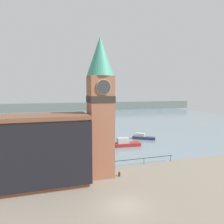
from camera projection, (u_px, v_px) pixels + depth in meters
The scene contains 9 objects.
ground_plane at pixel (124, 206), 23.30m from camera, with size 160.00×160.00×0.00m, color gray.
water at pixel (63, 120), 91.05m from camera, with size 160.00×120.00×0.00m.
far_shoreline at pixel (56, 107), 128.70m from camera, with size 180.00×3.00×5.00m.
pier_railing at pixel (144, 159), 36.27m from camera, with size 10.80×0.08×1.09m.
clock_tower at pixel (100, 104), 30.72m from camera, with size 3.80×3.80×19.65m.
pier_building at pixel (38, 150), 28.06m from camera, with size 12.87×6.08×9.17m.
boat_near at pixel (126, 143), 48.27m from camera, with size 5.83×2.62×1.91m.
boat_far at pixel (143, 137), 55.21m from camera, with size 5.49×4.39×1.50m.
mooring_bollard_near at pixel (119, 174), 31.34m from camera, with size 0.34×0.34×0.66m.
Camera 1 is at (-8.06, -20.73, 12.28)m, focal length 35.00 mm.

